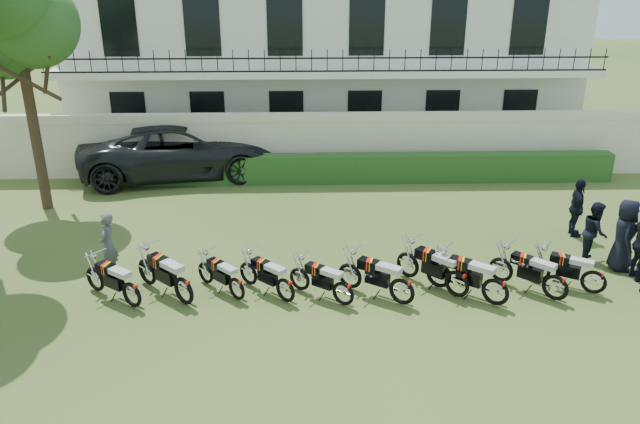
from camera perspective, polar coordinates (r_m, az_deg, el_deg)
The scene contains 20 objects.
ground at distance 15.47m, azimuth 1.90°, elevation -6.06°, with size 100.00×100.00×0.00m, color #384E1F.
perimeter_wall at distance 22.48m, azimuth 0.70°, elevation 6.24°, with size 30.00×0.35×2.30m.
hedge at distance 21.98m, azimuth 3.39°, elevation 4.00°, with size 18.00×0.60×1.00m, color #1C4819.
building at distance 27.82m, azimuth 0.21°, elevation 14.63°, with size 20.40×9.60×7.40m.
tree_west_near at distance 20.33m, azimuth -26.09°, elevation 15.98°, with size 3.40×3.20×7.90m.
motorcycle_0 at distance 14.62m, azimuth -16.89°, elevation -6.74°, with size 1.59×1.21×1.04m.
motorcycle_1 at distance 14.41m, azimuth -12.40°, elevation -6.49°, with size 1.59×1.49×1.13m.
motorcycle_2 at distance 14.44m, azimuth -7.65°, elevation -6.51°, with size 1.26×1.27×0.93m.
motorcycle_3 at distance 14.23m, azimuth -3.19°, elevation -6.65°, with size 1.38×1.31×0.99m.
motorcycle_4 at distance 14.10m, azimuth 2.14°, elevation -6.96°, with size 1.49×1.13×0.97m.
motorcycle_5 at distance 14.21m, azimuth 7.53°, elevation -6.65°, with size 1.69×1.23×1.09m.
motorcycle_6 at distance 14.73m, azimuth 12.46°, elevation -5.88°, with size 1.50×1.54×1.12m.
motorcycle_7 at distance 14.60m, azimuth 15.80°, elevation -6.49°, with size 1.68×1.34×1.12m.
motorcycle_8 at distance 15.24m, azimuth 20.78°, elevation -5.97°, with size 1.49×1.43×1.07m.
motorcycle_9 at distance 15.88m, azimuth 23.81°, elevation -5.42°, with size 1.61×1.04×1.00m.
suv at distance 23.03m, azimuth -12.62°, elevation 5.58°, with size 3.23×7.00×1.95m, color black.
inspector at distance 16.19m, azimuth -18.80°, elevation -2.80°, with size 0.59×0.38×1.61m, color #56565B.
officer_3 at distance 17.29m, azimuth 26.06°, elevation -1.89°, with size 0.91×0.59×1.86m, color black.
officer_4 at distance 17.53m, azimuth 23.82°, elevation -1.65°, with size 0.78×0.61×1.60m, color black.
officer_5 at distance 18.89m, azimuth 22.44°, elevation 0.36°, with size 0.99×0.41×1.69m, color black.
Camera 1 is at (-0.91, -13.62, 7.27)m, focal length 35.00 mm.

